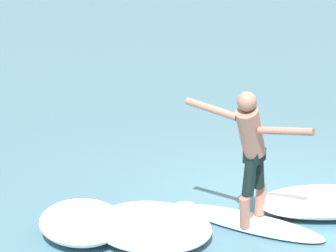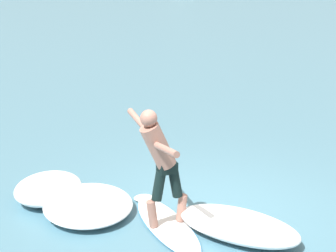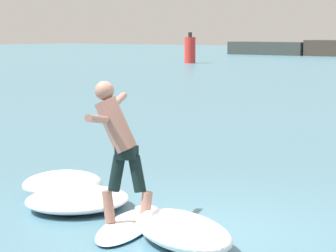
# 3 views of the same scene
# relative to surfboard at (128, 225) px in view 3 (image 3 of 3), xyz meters

# --- Properties ---
(ground_plane) EXTENTS (200.00, 200.00, 0.00)m
(ground_plane) POSITION_rel_surfboard_xyz_m (0.68, 0.45, -0.03)
(ground_plane) COLOR #436E80
(surfboard) EXTENTS (1.38, 2.13, 0.20)m
(surfboard) POSITION_rel_surfboard_xyz_m (0.00, 0.00, 0.00)
(surfboard) COLOR white
(surfboard) RESTS_ON ground
(surfer) EXTENTS (0.95, 1.54, 1.77)m
(surfer) POSITION_rel_surfboard_xyz_m (-0.09, -0.08, 1.08)
(surfer) COLOR #906254
(surfer) RESTS_ON surfboard
(channel_marker_buoy) EXTENTS (0.82, 0.82, 2.29)m
(channel_marker_buoy) POSITION_rel_surfboard_xyz_m (-28.31, 40.84, 0.96)
(channel_marker_buoy) COLOR red
(channel_marker_buoy) RESTS_ON ground
(wave_foam_at_tail) EXTENTS (2.01, 1.63, 0.35)m
(wave_foam_at_tail) POSITION_rel_surfboard_xyz_m (1.04, -0.27, 0.14)
(wave_foam_at_tail) COLOR white
(wave_foam_at_tail) RESTS_ON ground
(wave_foam_at_nose) EXTENTS (1.28, 1.41, 0.38)m
(wave_foam_at_nose) POSITION_rel_surfboard_xyz_m (-1.96, 0.84, 0.16)
(wave_foam_at_nose) COLOR white
(wave_foam_at_nose) RESTS_ON ground
(wave_foam_beside) EXTENTS (1.74, 1.87, 0.26)m
(wave_foam_beside) POSITION_rel_surfboard_xyz_m (-1.23, 0.38, 0.10)
(wave_foam_beside) COLOR white
(wave_foam_beside) RESTS_ON ground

